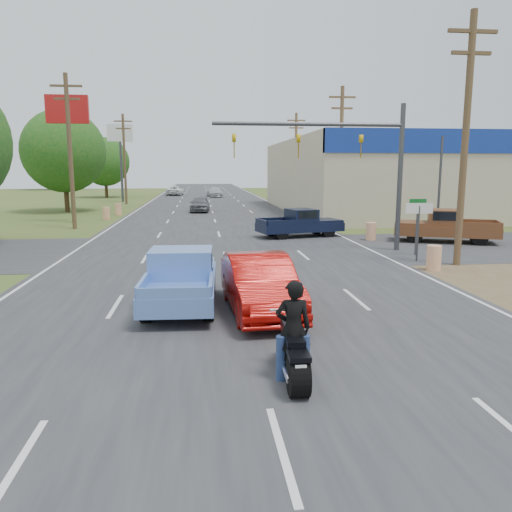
{
  "coord_description": "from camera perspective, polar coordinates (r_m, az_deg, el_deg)",
  "views": [
    {
      "loc": [
        -1.08,
        -6.39,
        3.95
      ],
      "look_at": [
        0.59,
        8.7,
        1.3
      ],
      "focal_mm": 35.0,
      "sensor_mm": 36.0,
      "label": 1
    }
  ],
  "objects": [
    {
      "name": "distant_car_silver",
      "position": [
        72.47,
        -4.76,
        7.3
      ],
      "size": [
        2.4,
        4.97,
        1.4
      ],
      "primitive_type": "imported",
      "rotation": [
        0.0,
        0.0,
        0.1
      ],
      "color": "#B9BABF",
      "rests_on": "ground"
    },
    {
      "name": "utility_pole_6",
      "position": [
        59.01,
        -14.8,
        10.91
      ],
      "size": [
        2.0,
        0.28,
        10.0
      ],
      "color": "#4C3823",
      "rests_on": "ground"
    },
    {
      "name": "distant_car_grey",
      "position": [
        47.01,
        -6.44,
        5.91
      ],
      "size": [
        1.94,
        4.35,
        1.45
      ],
      "primitive_type": "imported",
      "rotation": [
        0.0,
        0.0,
        -0.05
      ],
      "color": "slate",
      "rests_on": "ground"
    },
    {
      "name": "red_convertible",
      "position": [
        13.84,
        0.44,
        -3.28
      ],
      "size": [
        2.0,
        4.92,
        1.59
      ],
      "primitive_type": "imported",
      "rotation": [
        0.0,
        0.0,
        0.07
      ],
      "color": "#A10B07",
      "rests_on": "ground"
    },
    {
      "name": "tree_2",
      "position": [
        73.58,
        -16.88,
        10.27
      ],
      "size": [
        6.72,
        6.72,
        8.32
      ],
      "color": "#422D19",
      "rests_on": "ground"
    },
    {
      "name": "barrel_3",
      "position": [
        45.09,
        -15.46,
        5.16
      ],
      "size": [
        0.56,
        0.56,
        1.0
      ],
      "primitive_type": "cylinder",
      "color": "orange",
      "rests_on": "ground"
    },
    {
      "name": "utility_pole_1",
      "position": [
        22.13,
        22.83,
        12.69
      ],
      "size": [
        2.0,
        0.28,
        10.0
      ],
      "color": "#4C3823",
      "rests_on": "ground"
    },
    {
      "name": "lane_sign",
      "position": [
        22.49,
        18.11,
        4.19
      ],
      "size": [
        1.2,
        0.08,
        2.52
      ],
      "color": "#3F3F44",
      "rests_on": "ground"
    },
    {
      "name": "navy_pickup",
      "position": [
        29.55,
        5.24,
        3.8
      ],
      "size": [
        5.27,
        3.03,
        1.64
      ],
      "rotation": [
        0.0,
        0.0,
        -1.33
      ],
      "color": "black",
      "rests_on": "ground"
    },
    {
      "name": "barrel_2",
      "position": [
        41.21,
        -16.74,
        4.68
      ],
      "size": [
        0.56,
        0.56,
        1.0
      ],
      "primitive_type": "cylinder",
      "color": "orange",
      "rests_on": "ground"
    },
    {
      "name": "distant_car_white",
      "position": [
        77.51,
        -9.21,
        7.37
      ],
      "size": [
        2.83,
        5.19,
        1.38
      ],
      "primitive_type": "imported",
      "rotation": [
        0.0,
        0.0,
        3.03
      ],
      "color": "white",
      "rests_on": "ground"
    },
    {
      "name": "rider",
      "position": [
        9.44,
        4.26,
        -8.83
      ],
      "size": [
        0.69,
        0.46,
        1.85
      ],
      "primitive_type": "imported",
      "rotation": [
        0.0,
        0.0,
        3.11
      ],
      "color": "black",
      "rests_on": "ground"
    },
    {
      "name": "utility_pole_2",
      "position": [
        38.88,
        9.67,
        11.78
      ],
      "size": [
        2.0,
        0.28,
        10.0
      ],
      "color": "#4C3823",
      "rests_on": "ground"
    },
    {
      "name": "utility_pole_5",
      "position": [
        35.43,
        -20.5,
        11.5
      ],
      "size": [
        2.0,
        0.28,
        10.0
      ],
      "color": "#4C3823",
      "rests_on": "ground"
    },
    {
      "name": "utility_pole_3",
      "position": [
        56.41,
        4.57,
        11.26
      ],
      "size": [
        2.0,
        0.28,
        10.0
      ],
      "color": "#4C3823",
      "rests_on": "ground"
    },
    {
      "name": "tree_6",
      "position": [
        105.46,
        -22.64,
        10.55
      ],
      "size": [
        8.82,
        8.82,
        10.92
      ],
      "color": "#422D19",
      "rests_on": "ground"
    },
    {
      "name": "motorcycle",
      "position": [
        9.51,
        4.29,
        -11.22
      ],
      "size": [
        0.72,
        2.34,
        1.19
      ],
      "rotation": [
        0.0,
        0.0,
        -0.03
      ],
      "color": "black",
      "rests_on": "ground"
    },
    {
      "name": "tree_1",
      "position": [
        49.98,
        -21.13,
        11.12
      ],
      "size": [
        7.56,
        7.56,
        9.36
      ],
      "color": "#422D19",
      "rests_on": "ground"
    },
    {
      "name": "pole_sign_left_near",
      "position": [
        39.66,
        -20.68,
        13.94
      ],
      "size": [
        3.0,
        0.35,
        9.2
      ],
      "color": "#3F3F44",
      "rests_on": "ground"
    },
    {
      "name": "tree_5",
      "position": [
        106.06,
        10.91,
        10.77
      ],
      "size": [
        7.98,
        7.98,
        9.88
      ],
      "color": "#422D19",
      "rests_on": "ground"
    },
    {
      "name": "ground",
      "position": [
        7.59,
        2.98,
        -21.48
      ],
      "size": [
        200.0,
        200.0,
        0.0
      ],
      "primitive_type": "plane",
      "color": "#3B4F1F",
      "rests_on": "ground"
    },
    {
      "name": "blue_pickup",
      "position": [
        14.78,
        -8.49,
        -2.35
      ],
      "size": [
        2.13,
        5.1,
        1.67
      ],
      "rotation": [
        0.0,
        0.0,
        -0.04
      ],
      "color": "black",
      "rests_on": "ground"
    },
    {
      "name": "barrel_0",
      "position": [
        20.79,
        19.66,
        -0.23
      ],
      "size": [
        0.56,
        0.56,
        1.0
      ],
      "primitive_type": "cylinder",
      "color": "orange",
      "rests_on": "ground"
    },
    {
      "name": "cross_road",
      "position": [
        24.73,
        -3.75,
        0.71
      ],
      "size": [
        120.0,
        10.0,
        0.02
      ],
      "primitive_type": "cube",
      "color": "#2D2D30",
      "rests_on": "ground"
    },
    {
      "name": "street_name_sign",
      "position": [
        24.13,
        17.92,
        3.86
      ],
      "size": [
        0.8,
        0.08,
        2.61
      ],
      "color": "#3F3F44",
      "rests_on": "ground"
    },
    {
      "name": "brown_pickup",
      "position": [
        29.11,
        20.62,
        3.26
      ],
      "size": [
        5.78,
        3.96,
        1.79
      ],
      "rotation": [
        0.0,
        0.0,
        1.18
      ],
      "color": "black",
      "rests_on": "ground"
    },
    {
      "name": "main_road",
      "position": [
        46.57,
        -5.0,
        5.01
      ],
      "size": [
        15.0,
        180.0,
        0.02
      ],
      "primitive_type": "cube",
      "color": "#2D2D30",
      "rests_on": "ground"
    },
    {
      "name": "barrel_1",
      "position": [
        28.72,
        13.01,
        2.75
      ],
      "size": [
        0.56,
        0.56,
        1.0
      ],
      "primitive_type": "cylinder",
      "color": "orange",
      "rests_on": "ground"
    },
    {
      "name": "pole_sign_left_far",
      "position": [
        63.18,
        -15.26,
        12.49
      ],
      "size": [
        3.0,
        0.35,
        9.2
      ],
      "color": "#3F3F44",
      "rests_on": "ground"
    },
    {
      "name": "signal_mast",
      "position": [
        24.4,
        10.33,
        11.75
      ],
      "size": [
        9.12,
        0.4,
        7.0
      ],
      "color": "#3F3F44",
      "rests_on": "ground"
    }
  ]
}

